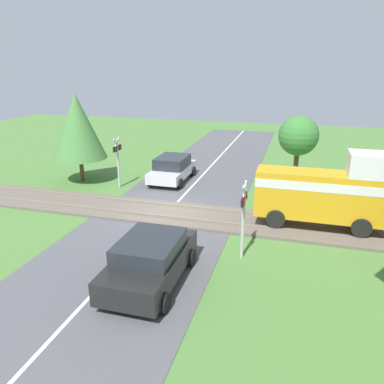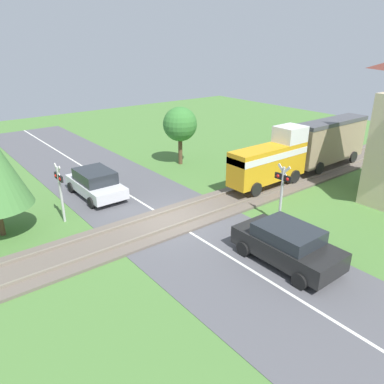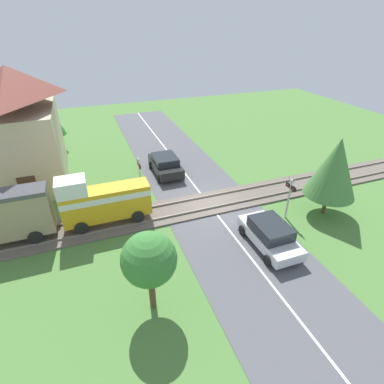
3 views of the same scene
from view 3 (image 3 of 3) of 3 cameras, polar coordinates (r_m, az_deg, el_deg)
ground_plane at (r=20.46m, az=3.19°, el=-2.30°), size 60.00×60.00×0.00m
road_surface at (r=20.46m, az=3.19°, el=-2.28°), size 48.00×6.40×0.02m
track_bed at (r=20.42m, az=3.20°, el=-2.14°), size 2.80×48.00×0.24m
train at (r=18.43m, az=-26.43°, el=-3.00°), size 1.58×11.50×3.18m
car_near_crossing at (r=17.05m, az=14.59°, el=-7.75°), size 4.11×1.99×1.48m
car_far_side at (r=24.26m, az=-5.09°, el=5.29°), size 4.14×2.08×1.52m
crossing_signal_west_approach at (r=19.10m, az=18.13°, el=-0.10°), size 0.90×0.18×2.82m
crossing_signal_east_approach at (r=21.21m, az=-9.98°, el=4.15°), size 0.90×0.18×2.82m
station_building at (r=24.94m, az=-29.56°, el=10.30°), size 7.99×4.98×8.38m
pedestrian_by_station at (r=22.25m, az=-31.70°, el=-2.25°), size 0.39×0.39×1.56m
tree_by_station at (r=31.05m, az=-25.09°, el=12.04°), size 2.08×2.08×3.99m
tree_roadside_hedge at (r=12.24m, az=-8.19°, el=-12.63°), size 2.27×2.27×3.89m
tree_beyond_track at (r=19.87m, az=25.54°, el=4.22°), size 3.08×3.08×5.11m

